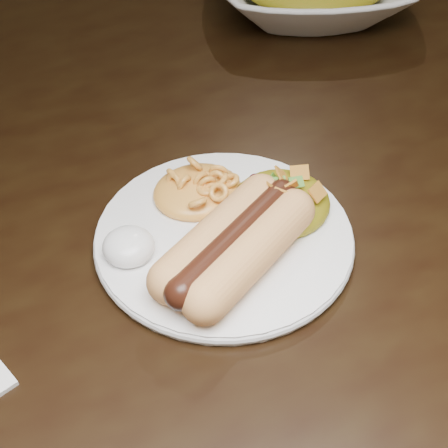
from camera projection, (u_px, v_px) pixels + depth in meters
name	position (u px, v px, depth m)	size (l,w,h in m)	color
table	(76.00, 266.00, 0.68)	(1.60, 0.90, 0.75)	black
plate	(224.00, 237.00, 0.57)	(0.21, 0.21, 0.01)	white
hotdog	(235.00, 243.00, 0.53)	(0.13, 0.12, 0.04)	#EEBE5C
mac_and_cheese	(197.00, 182.00, 0.59)	(0.08, 0.07, 0.03)	#EBA244
sour_cream	(128.00, 242.00, 0.54)	(0.04, 0.04, 0.03)	white
taco_salad	(281.00, 196.00, 0.58)	(0.09, 0.08, 0.04)	#B2680D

